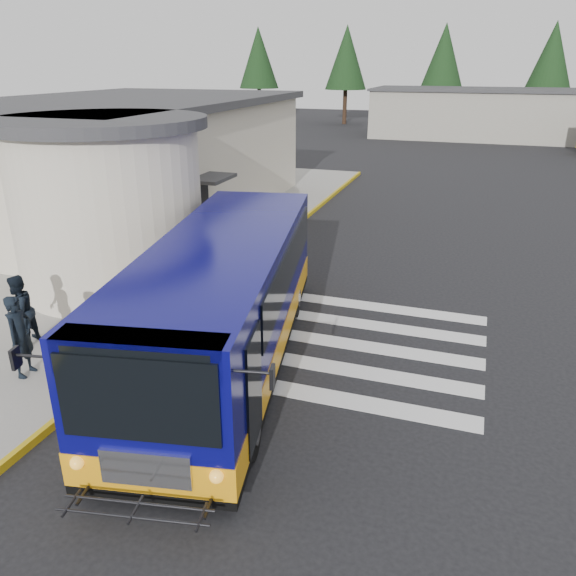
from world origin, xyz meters
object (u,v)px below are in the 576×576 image
(pedestrian_a, at_px, (21,336))
(bollard, at_px, (87,356))
(pedestrian_b, at_px, (19,311))
(transit_bus, at_px, (224,307))

(pedestrian_a, xyz_separation_m, bollard, (1.41, 0.21, -0.34))
(pedestrian_b, distance_m, bollard, 2.61)
(pedestrian_b, bearing_deg, pedestrian_a, 36.73)
(bollard, bearing_deg, transit_bus, 38.81)
(transit_bus, relative_size, pedestrian_b, 6.13)
(pedestrian_b, height_order, bollard, pedestrian_b)
(pedestrian_a, height_order, pedestrian_b, pedestrian_a)
(transit_bus, xyz_separation_m, pedestrian_a, (-3.68, -2.04, -0.33))
(pedestrian_a, bearing_deg, pedestrian_b, 37.90)
(transit_bus, bearing_deg, bollard, -152.09)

